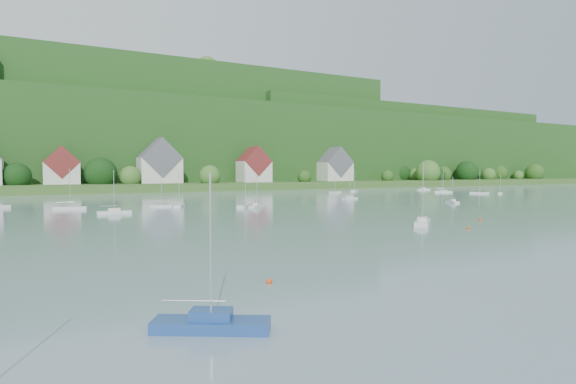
{
  "coord_description": "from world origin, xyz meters",
  "views": [
    {
      "loc": [
        -37.06,
        1.77,
        7.75
      ],
      "look_at": [
        2.23,
        75.0,
        4.0
      ],
      "focal_mm": 28.93,
      "sensor_mm": 36.0,
      "label": 1
    }
  ],
  "objects": [
    {
      "name": "far_shore_strip",
      "position": [
        0.0,
        200.0,
        1.5
      ],
      "size": [
        600.0,
        60.0,
        3.0
      ],
      "primitive_type": "cube",
      "color": "#2F511E",
      "rests_on": "ground"
    },
    {
      "name": "near_sailboat_3",
      "position": [
        11.41,
        51.13,
        0.46
      ],
      "size": [
        6.23,
        5.84,
        9.02
      ],
      "rotation": [
        0.0,
        0.0,
        0.73
      ],
      "color": "silver",
      "rests_on": "ground"
    },
    {
      "name": "forested_ridge",
      "position": [
        0.39,
        268.57,
        22.89
      ],
      "size": [
        620.0,
        181.22,
        69.89
      ],
      "color": "#173D13",
      "rests_on": "ground"
    },
    {
      "name": "village_building_1",
      "position": [
        -30.0,
        189.0,
        8.75
      ],
      "size": [
        12.0,
        9.36,
        14.0
      ],
      "color": "beige",
      "rests_on": "far_shore_strip"
    },
    {
      "name": "mooring_buoy_3",
      "position": [
        13.39,
        44.72,
        0.0
      ],
      "size": [
        0.47,
        0.47,
        0.47
      ],
      "primitive_type": "sphere",
      "color": "#DC410F",
      "rests_on": "ground"
    },
    {
      "name": "near_sailboat_1",
      "position": [
        -29.88,
        23.04,
        0.42
      ],
      "size": [
        5.71,
        4.25,
        7.67
      ],
      "rotation": [
        0.0,
        0.0,
        -0.53
      ],
      "color": "navy",
      "rests_on": "ground"
    },
    {
      "name": "village_building_2",
      "position": [
        5.0,
        188.0,
        10.27
      ],
      "size": [
        16.0,
        11.44,
        18.0
      ],
      "color": "beige",
      "rests_on": "far_shore_strip"
    },
    {
      "name": "far_sailboat_cluster",
      "position": [
        13.44,
        115.95,
        0.37
      ],
      "size": [
        198.08,
        68.66,
        8.71
      ],
      "color": "silver",
      "rests_on": "ground"
    },
    {
      "name": "village_building_3",
      "position": [
        45.0,
        186.0,
        9.43
      ],
      "size": [
        13.0,
        10.4,
        15.5
      ],
      "color": "beige",
      "rests_on": "far_shore_strip"
    },
    {
      "name": "mooring_buoy_2",
      "position": [
        24.44,
        51.86,
        0.0
      ],
      "size": [
        0.49,
        0.49,
        0.49
      ],
      "primitive_type": "sphere",
      "color": "#DC410F",
      "rests_on": "ground"
    },
    {
      "name": "mooring_buoy_0",
      "position": [
        -23.22,
        30.3,
        0.0
      ],
      "size": [
        0.42,
        0.42,
        0.42
      ],
      "primitive_type": "sphere",
      "color": "#DC410F",
      "rests_on": "ground"
    },
    {
      "name": "village_building_4",
      "position": [
        90.0,
        190.0,
        9.59
      ],
      "size": [
        15.0,
        10.4,
        16.5
      ],
      "color": "beige",
      "rests_on": "far_shore_strip"
    }
  ]
}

